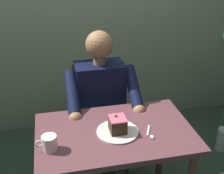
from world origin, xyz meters
TOP-DOWN VIEW (x-y plane):
  - dining_table at (0.00, 0.00)m, footprint 0.96×0.61m
  - chair at (0.00, -0.61)m, footprint 0.42×0.42m
  - seated_person at (0.00, -0.43)m, footprint 0.53×0.58m
  - dessert_plate at (-0.01, 0.02)m, footprint 0.26×0.26m
  - cake_slice at (-0.01, 0.02)m, footprint 0.10×0.11m
  - coffee_cup at (0.40, 0.10)m, footprint 0.12×0.09m
  - dessert_spoon at (-0.20, 0.08)m, footprint 0.06×0.14m

SIDE VIEW (x-z plane):
  - chair at x=0.00m, z-range 0.05..0.95m
  - dining_table at x=0.00m, z-range 0.26..0.99m
  - seated_person at x=0.00m, z-range 0.02..1.24m
  - dessert_spoon at x=-0.20m, z-range 0.73..0.74m
  - dessert_plate at x=-0.01m, z-range 0.73..0.74m
  - coffee_cup at x=0.40m, z-range 0.73..0.82m
  - cake_slice at x=-0.01m, z-range 0.73..0.85m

